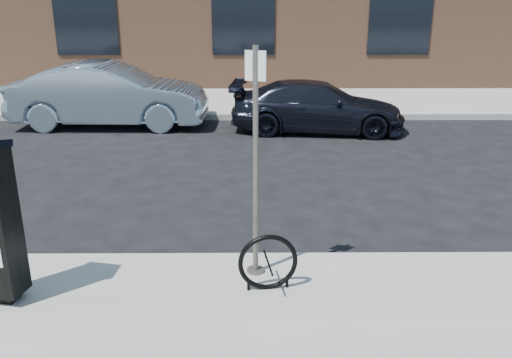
{
  "coord_description": "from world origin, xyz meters",
  "views": [
    {
      "loc": [
        0.27,
        -5.92,
        3.18
      ],
      "look_at": [
        0.32,
        0.5,
        0.95
      ],
      "focal_mm": 38.0,
      "sensor_mm": 36.0,
      "label": 1
    }
  ],
  "objects_px": {
    "sign_pole": "(256,167)",
    "bike_rack": "(268,263)",
    "car_dark": "(317,107)",
    "car_silver": "(110,95)"
  },
  "relations": [
    {
      "from": "sign_pole",
      "to": "bike_rack",
      "type": "height_order",
      "value": "sign_pole"
    },
    {
      "from": "sign_pole",
      "to": "car_dark",
      "type": "xyz_separation_m",
      "value": [
        1.52,
        7.23,
        -0.81
      ]
    },
    {
      "from": "car_silver",
      "to": "car_dark",
      "type": "distance_m",
      "value": 5.1
    },
    {
      "from": "bike_rack",
      "to": "car_dark",
      "type": "distance_m",
      "value": 7.73
    },
    {
      "from": "sign_pole",
      "to": "bike_rack",
      "type": "relative_size",
      "value": 3.93
    },
    {
      "from": "car_silver",
      "to": "bike_rack",
      "type": "bearing_deg",
      "value": -154.75
    },
    {
      "from": "bike_rack",
      "to": "car_dark",
      "type": "height_order",
      "value": "car_dark"
    },
    {
      "from": "sign_pole",
      "to": "bike_rack",
      "type": "distance_m",
      "value": 1.02
    },
    {
      "from": "bike_rack",
      "to": "car_dark",
      "type": "xyz_separation_m",
      "value": [
        1.39,
        7.6,
        0.13
      ]
    },
    {
      "from": "bike_rack",
      "to": "car_silver",
      "type": "height_order",
      "value": "car_silver"
    }
  ]
}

